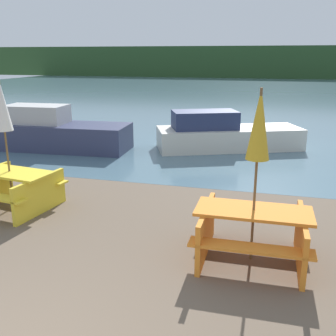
{
  "coord_description": "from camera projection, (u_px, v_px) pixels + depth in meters",
  "views": [
    {
      "loc": [
        2.47,
        -2.1,
        2.86
      ],
      "look_at": [
        0.7,
        4.64,
        0.85
      ],
      "focal_mm": 42.0,
      "sensor_mm": 36.0,
      "label": 1
    }
  ],
  "objects": [
    {
      "name": "umbrella_white",
      "position": [
        2.0,
        106.0,
        7.11
      ],
      "size": [
        0.32,
        0.32,
        2.46
      ],
      "color": "brown",
      "rests_on": "ground_plane"
    },
    {
      "name": "far_treeline",
      "position": [
        255.0,
        62.0,
        50.3
      ],
      "size": [
        80.0,
        1.6,
        4.0
      ],
      "color": "#284723",
      "rests_on": "water"
    },
    {
      "name": "boat_second",
      "position": [
        224.0,
        134.0,
        12.35
      ],
      "size": [
        4.69,
        3.08,
        1.21
      ],
      "rotation": [
        0.0,
        0.0,
        0.39
      ],
      "color": "beige",
      "rests_on": "water"
    },
    {
      "name": "water",
      "position": [
        241.0,
        91.0,
        32.26
      ],
      "size": [
        60.0,
        50.0,
        0.0
      ],
      "color": "slate",
      "rests_on": "ground_plane"
    },
    {
      "name": "picnic_table_orange",
      "position": [
        252.0,
        230.0,
        5.6
      ],
      "size": [
        1.63,
        1.39,
        0.77
      ],
      "rotation": [
        0.0,
        0.0,
        0.01
      ],
      "color": "orange",
      "rests_on": "ground_plane"
    },
    {
      "name": "boat",
      "position": [
        56.0,
        133.0,
        12.3
      ],
      "size": [
        4.37,
        1.72,
        1.37
      ],
      "rotation": [
        0.0,
        0.0,
        0.06
      ],
      "color": "#333856",
      "rests_on": "water"
    },
    {
      "name": "picnic_table_yellow",
      "position": [
        11.0,
        186.0,
        7.53
      ],
      "size": [
        1.83,
        1.6,
        0.74
      ],
      "rotation": [
        0.0,
        0.0,
        -0.14
      ],
      "color": "yellow",
      "rests_on": "ground_plane"
    },
    {
      "name": "umbrella_gold",
      "position": [
        259.0,
        126.0,
        5.19
      ],
      "size": [
        0.32,
        0.32,
        2.46
      ],
      "color": "brown",
      "rests_on": "ground_plane"
    }
  ]
}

